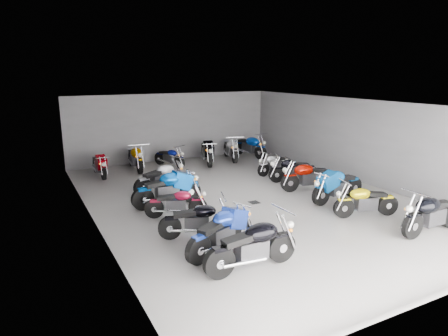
% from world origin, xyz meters
% --- Properties ---
extents(ground, '(14.00, 14.00, 0.00)m').
position_xyz_m(ground, '(0.00, 0.00, 0.00)').
color(ground, gray).
rests_on(ground, ground).
extents(wall_back, '(10.00, 0.10, 3.20)m').
position_xyz_m(wall_back, '(0.00, 7.00, 1.60)').
color(wall_back, slate).
rests_on(wall_back, ground).
extents(wall_left, '(0.10, 14.00, 3.20)m').
position_xyz_m(wall_left, '(-5.00, 0.00, 1.60)').
color(wall_left, slate).
rests_on(wall_left, ground).
extents(wall_right, '(0.10, 14.00, 3.20)m').
position_xyz_m(wall_right, '(5.00, 0.00, 1.60)').
color(wall_right, slate).
rests_on(wall_right, ground).
extents(ceiling, '(10.00, 14.00, 0.04)m').
position_xyz_m(ceiling, '(0.00, 0.00, 3.22)').
color(ceiling, black).
rests_on(ceiling, wall_back).
extents(drain_grate, '(0.32, 0.32, 0.01)m').
position_xyz_m(drain_grate, '(0.00, -0.50, 0.01)').
color(drain_grate, black).
rests_on(drain_grate, ground).
extents(motorcycle_left_a, '(2.29, 0.45, 1.01)m').
position_xyz_m(motorcycle_left_a, '(-2.45, -4.37, 0.55)').
color(motorcycle_left_a, black).
rests_on(motorcycle_left_a, ground).
extents(motorcycle_left_b, '(2.12, 0.94, 0.98)m').
position_xyz_m(motorcycle_left_b, '(-2.66, -3.30, 0.53)').
color(motorcycle_left_b, black).
rests_on(motorcycle_left_b, ground).
extents(motorcycle_left_c, '(1.92, 0.76, 0.87)m').
position_xyz_m(motorcycle_left_c, '(-2.81, -2.22, 0.48)').
color(motorcycle_left_c, black).
rests_on(motorcycle_left_c, ground).
extents(motorcycle_left_d, '(1.77, 0.79, 0.82)m').
position_xyz_m(motorcycle_left_d, '(-2.74, -0.58, 0.45)').
color(motorcycle_left_d, black).
rests_on(motorcycle_left_d, ground).
extents(motorcycle_left_e, '(2.34, 0.47, 1.03)m').
position_xyz_m(motorcycle_left_e, '(-2.62, 0.52, 0.56)').
color(motorcycle_left_e, black).
rests_on(motorcycle_left_e, ground).
extents(motorcycle_left_f, '(2.10, 0.76, 0.95)m').
position_xyz_m(motorcycle_left_f, '(-2.32, 2.08, 0.52)').
color(motorcycle_left_f, black).
rests_on(motorcycle_left_f, ground).
extents(motorcycle_right_a, '(2.28, 0.45, 1.00)m').
position_xyz_m(motorcycle_right_a, '(2.82, -4.85, 0.55)').
color(motorcycle_right_a, black).
rests_on(motorcycle_right_a, ground).
extents(motorcycle_right_b, '(1.96, 0.75, 0.89)m').
position_xyz_m(motorcycle_right_b, '(2.22, -3.13, 0.49)').
color(motorcycle_right_b, black).
rests_on(motorcycle_right_b, ground).
extents(motorcycle_right_c, '(2.28, 0.51, 1.00)m').
position_xyz_m(motorcycle_right_c, '(2.50, -1.65, 0.55)').
color(motorcycle_right_c, black).
rests_on(motorcycle_right_c, ground).
extents(motorcycle_right_d, '(2.17, 0.66, 0.97)m').
position_xyz_m(motorcycle_right_d, '(2.47, -0.23, 0.53)').
color(motorcycle_right_d, black).
rests_on(motorcycle_right_d, ground).
extents(motorcycle_right_e, '(1.98, 0.70, 0.89)m').
position_xyz_m(motorcycle_right_e, '(2.71, 1.00, 0.49)').
color(motorcycle_right_e, black).
rests_on(motorcycle_right_e, ground).
extents(motorcycle_right_f, '(1.84, 0.54, 0.82)m').
position_xyz_m(motorcycle_right_f, '(2.71, 2.32, 0.45)').
color(motorcycle_right_f, black).
rests_on(motorcycle_right_f, ground).
extents(motorcycle_back_a, '(0.40, 2.02, 0.89)m').
position_xyz_m(motorcycle_back_a, '(-3.84, 5.37, 0.48)').
color(motorcycle_back_a, black).
rests_on(motorcycle_back_a, ground).
extents(motorcycle_back_b, '(0.48, 2.30, 1.01)m').
position_xyz_m(motorcycle_back_b, '(-2.23, 5.72, 0.55)').
color(motorcycle_back_b, black).
rests_on(motorcycle_back_b, ground).
extents(motorcycle_back_c, '(0.86, 1.75, 0.82)m').
position_xyz_m(motorcycle_back_c, '(-0.69, 5.64, 0.44)').
color(motorcycle_back_c, black).
rests_on(motorcycle_back_c, ground).
extents(motorcycle_back_d, '(0.82, 2.34, 1.05)m').
position_xyz_m(motorcycle_back_d, '(1.06, 5.40, 0.57)').
color(motorcycle_back_d, black).
rests_on(motorcycle_back_d, ground).
extents(motorcycle_back_e, '(0.72, 2.24, 1.00)m').
position_xyz_m(motorcycle_back_e, '(2.44, 5.60, 0.55)').
color(motorcycle_back_e, black).
rests_on(motorcycle_back_e, ground).
extents(motorcycle_back_f, '(0.71, 2.29, 1.02)m').
position_xyz_m(motorcycle_back_f, '(3.58, 5.73, 0.56)').
color(motorcycle_back_f, black).
rests_on(motorcycle_back_f, ground).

